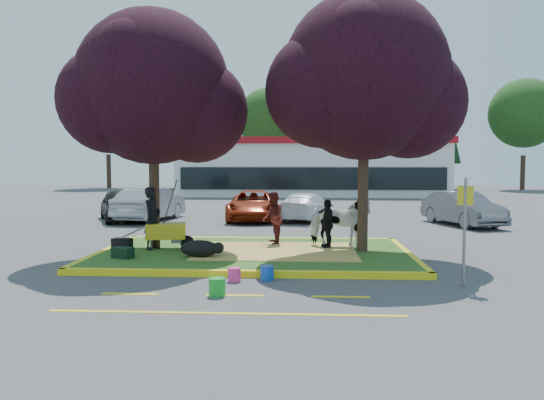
# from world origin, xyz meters

# --- Properties ---
(ground) EXTENTS (90.00, 90.00, 0.00)m
(ground) POSITION_xyz_m (0.00, 0.00, 0.00)
(ground) COLOR #424244
(ground) RESTS_ON ground
(median_island) EXTENTS (8.00, 5.00, 0.15)m
(median_island) POSITION_xyz_m (0.00, 0.00, 0.07)
(median_island) COLOR #2A581B
(median_island) RESTS_ON ground
(curb_near) EXTENTS (8.30, 0.16, 0.15)m
(curb_near) POSITION_xyz_m (0.00, -2.58, 0.07)
(curb_near) COLOR yellow
(curb_near) RESTS_ON ground
(curb_far) EXTENTS (8.30, 0.16, 0.15)m
(curb_far) POSITION_xyz_m (0.00, 2.58, 0.07)
(curb_far) COLOR yellow
(curb_far) RESTS_ON ground
(curb_left) EXTENTS (0.16, 5.30, 0.15)m
(curb_left) POSITION_xyz_m (-4.08, 0.00, 0.07)
(curb_left) COLOR yellow
(curb_left) RESTS_ON ground
(curb_right) EXTENTS (0.16, 5.30, 0.15)m
(curb_right) POSITION_xyz_m (4.08, 0.00, 0.07)
(curb_right) COLOR yellow
(curb_right) RESTS_ON ground
(straw_bedding) EXTENTS (4.20, 3.00, 0.01)m
(straw_bedding) POSITION_xyz_m (0.60, 0.00, 0.15)
(straw_bedding) COLOR #DDBF5B
(straw_bedding) RESTS_ON median_island
(tree_purple_left) EXTENTS (5.06, 4.20, 6.51)m
(tree_purple_left) POSITION_xyz_m (-2.78, 0.38, 4.36)
(tree_purple_left) COLOR black
(tree_purple_left) RESTS_ON median_island
(tree_purple_right) EXTENTS (5.30, 4.40, 6.82)m
(tree_purple_right) POSITION_xyz_m (2.92, 0.18, 4.56)
(tree_purple_right) COLOR black
(tree_purple_right) RESTS_ON median_island
(fire_lane_stripe_a) EXTENTS (1.10, 0.12, 0.01)m
(fire_lane_stripe_a) POSITION_xyz_m (-2.00, -4.20, 0.00)
(fire_lane_stripe_a) COLOR yellow
(fire_lane_stripe_a) RESTS_ON ground
(fire_lane_stripe_b) EXTENTS (1.10, 0.12, 0.01)m
(fire_lane_stripe_b) POSITION_xyz_m (0.00, -4.20, 0.00)
(fire_lane_stripe_b) COLOR yellow
(fire_lane_stripe_b) RESTS_ON ground
(fire_lane_stripe_c) EXTENTS (1.10, 0.12, 0.01)m
(fire_lane_stripe_c) POSITION_xyz_m (2.00, -4.20, 0.00)
(fire_lane_stripe_c) COLOR yellow
(fire_lane_stripe_c) RESTS_ON ground
(fire_lane_long) EXTENTS (6.00, 0.10, 0.01)m
(fire_lane_long) POSITION_xyz_m (0.00, -5.40, 0.00)
(fire_lane_long) COLOR yellow
(fire_lane_long) RESTS_ON ground
(retail_building) EXTENTS (20.40, 8.40, 4.40)m
(retail_building) POSITION_xyz_m (2.00, 27.98, 2.25)
(retail_building) COLOR silver
(retail_building) RESTS_ON ground
(treeline) EXTENTS (46.58, 7.80, 14.63)m
(treeline) POSITION_xyz_m (1.23, 37.61, 7.73)
(treeline) COLOR black
(treeline) RESTS_ON ground
(cow) EXTENTS (1.78, 1.01, 1.43)m
(cow) POSITION_xyz_m (2.33, 0.74, 0.86)
(cow) COLOR silver
(cow) RESTS_ON median_island
(calf) EXTENTS (1.12, 0.91, 0.42)m
(calf) POSITION_xyz_m (-1.28, -0.98, 0.36)
(calf) COLOR black
(calf) RESTS_ON median_island
(handler) EXTENTS (0.56, 0.71, 1.70)m
(handler) POSITION_xyz_m (-2.79, 0.12, 1.00)
(handler) COLOR black
(handler) RESTS_ON median_island
(visitor_a) EXTENTS (0.68, 0.82, 1.52)m
(visitor_a) POSITION_xyz_m (0.43, 1.24, 0.91)
(visitor_a) COLOR #4F1716
(visitor_a) RESTS_ON median_island
(visitor_b) EXTENTS (0.49, 0.84, 1.35)m
(visitor_b) POSITION_xyz_m (1.99, 0.67, 0.82)
(visitor_b) COLOR black
(visitor_b) RESTS_ON median_island
(wheelbarrow) EXTENTS (1.88, 0.79, 0.71)m
(wheelbarrow) POSITION_xyz_m (-2.42, 0.20, 0.64)
(wheelbarrow) COLOR black
(wheelbarrow) RESTS_ON median_island
(gear_bag_dark) EXTENTS (0.59, 0.42, 0.27)m
(gear_bag_dark) POSITION_xyz_m (-3.70, 0.30, 0.29)
(gear_bag_dark) COLOR black
(gear_bag_dark) RESTS_ON median_island
(gear_bag_green) EXTENTS (0.57, 0.46, 0.26)m
(gear_bag_green) POSITION_xyz_m (-3.16, -1.23, 0.28)
(gear_bag_green) COLOR black
(gear_bag_green) RESTS_ON median_island
(sign_post) EXTENTS (0.29, 0.15, 2.20)m
(sign_post) POSITION_xyz_m (4.55, -3.18, 1.34)
(sign_post) COLOR slate
(sign_post) RESTS_ON ground
(bucket_green) EXTENTS (0.36, 0.36, 0.34)m
(bucket_green) POSITION_xyz_m (-0.32, -4.24, 0.17)
(bucket_green) COLOR green
(bucket_green) RESTS_ON ground
(bucket_pink) EXTENTS (0.28, 0.28, 0.29)m
(bucket_pink) POSITION_xyz_m (-0.15, -3.02, 0.15)
(bucket_pink) COLOR #EF3581
(bucket_pink) RESTS_ON ground
(bucket_blue) EXTENTS (0.36, 0.36, 0.31)m
(bucket_blue) POSITION_xyz_m (0.54, -2.86, 0.16)
(bucket_blue) COLOR #1647B5
(bucket_blue) RESTS_ON ground
(car_black) EXTENTS (3.16, 4.32, 1.37)m
(car_black) POSITION_xyz_m (-6.54, 8.50, 0.68)
(car_black) COLOR black
(car_black) RESTS_ON ground
(car_silver) EXTENTS (2.21, 4.60, 1.45)m
(car_silver) POSITION_xyz_m (-5.30, 8.57, 0.73)
(car_silver) COLOR #919498
(car_silver) RESTS_ON ground
(car_red) EXTENTS (2.34, 4.74, 1.29)m
(car_red) POSITION_xyz_m (-0.85, 9.04, 0.65)
(car_red) COLOR maroon
(car_red) RESTS_ON ground
(car_white) EXTENTS (2.84, 4.41, 1.19)m
(car_white) POSITION_xyz_m (1.50, 9.18, 0.59)
(car_white) COLOR white
(car_white) RESTS_ON ground
(car_grey) EXTENTS (2.58, 4.35, 1.35)m
(car_grey) POSITION_xyz_m (7.72, 7.56, 0.68)
(car_grey) COLOR #5B5D63
(car_grey) RESTS_ON ground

